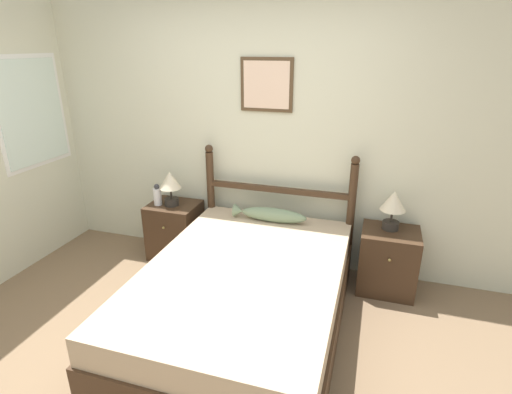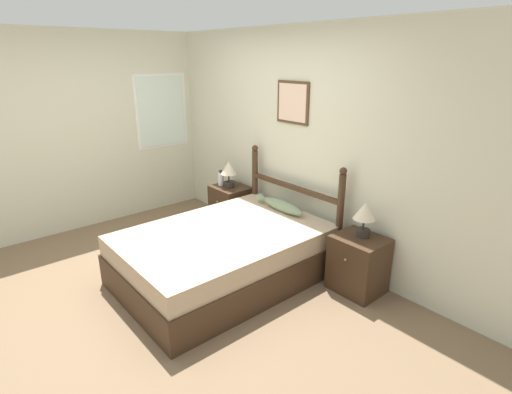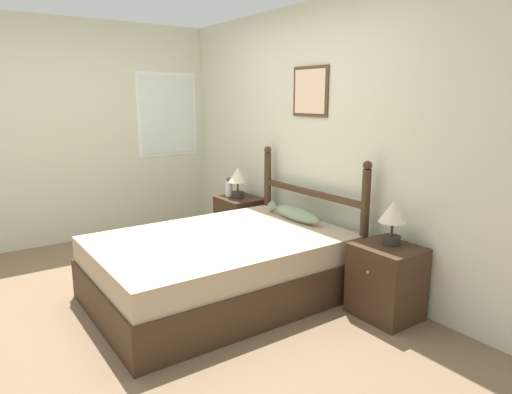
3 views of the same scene
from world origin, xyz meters
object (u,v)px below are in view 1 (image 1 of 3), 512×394
at_px(table_lamp_left, 170,183).
at_px(bottle, 157,196).
at_px(nightstand_left, 175,230).
at_px(nightstand_right, 388,261).
at_px(fish_pillow, 269,215).
at_px(bed, 244,298).
at_px(table_lamp_right, 393,205).

bearing_deg(table_lamp_left, bottle, -166.73).
relative_size(nightstand_left, bottle, 2.62).
bearing_deg(nightstand_left, nightstand_right, 0.00).
bearing_deg(nightstand_left, fish_pillow, -2.47).
bearing_deg(nightstand_right, nightstand_left, 180.00).
distance_m(bed, table_lamp_left, 1.45).
height_order(table_lamp_right, fish_pillow, table_lamp_right).
distance_m(nightstand_left, table_lamp_right, 2.13).
height_order(nightstand_left, fish_pillow, fish_pillow).
bearing_deg(bottle, nightstand_left, 21.61).
height_order(table_lamp_left, fish_pillow, table_lamp_left).
relative_size(table_lamp_left, bottle, 1.59).
height_order(bed, table_lamp_right, table_lamp_right).
bearing_deg(bed, nightstand_right, 40.03).
distance_m(table_lamp_left, bottle, 0.19).
relative_size(table_lamp_right, fish_pillow, 0.50).
relative_size(bed, table_lamp_left, 5.99).
bearing_deg(table_lamp_left, table_lamp_right, 1.83).
bearing_deg(bed, fish_pillow, 92.11).
distance_m(bottle, fish_pillow, 1.15).
distance_m(bed, fish_pillow, 0.90).
xyz_separation_m(bed, table_lamp_left, (-1.04, 0.85, 0.53)).
relative_size(nightstand_right, table_lamp_right, 1.65).
bearing_deg(table_lamp_right, table_lamp_left, -178.17).
bearing_deg(bottle, table_lamp_left, 13.27).
distance_m(bed, bottle, 1.49).
height_order(table_lamp_right, bottle, table_lamp_right).
bearing_deg(nightstand_left, table_lamp_left, -92.64).
bearing_deg(nightstand_left, bottle, -158.39).
bearing_deg(bottle, nightstand_right, 1.39).
xyz_separation_m(nightstand_right, bottle, (-2.22, -0.05, 0.38)).
height_order(bed, bottle, bottle).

